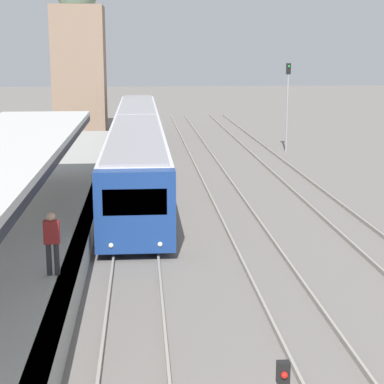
{
  "coord_description": "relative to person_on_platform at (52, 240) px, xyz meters",
  "views": [
    {
      "loc": [
        0.24,
        -7.1,
        6.56
      ],
      "look_at": [
        2.04,
        15.49,
        1.6
      ],
      "focal_mm": 60.0,
      "sensor_mm": 36.0,
      "label": 1
    }
  ],
  "objects": [
    {
      "name": "person_on_platform",
      "position": [
        0.0,
        0.0,
        0.0
      ],
      "size": [
        0.4,
        0.22,
        1.66
      ],
      "color": "#2D2D33",
      "rests_on": "station_platform"
    },
    {
      "name": "train_near",
      "position": [
        2.09,
        21.19,
        -0.18
      ],
      "size": [
        2.61,
        35.08,
        3.03
      ],
      "color": "navy",
      "rests_on": "ground_plane"
    },
    {
      "name": "signal_mast_far",
      "position": [
        12.01,
        26.05,
        1.75
      ],
      "size": [
        0.28,
        0.29,
        5.85
      ],
      "color": "gray",
      "rests_on": "ground_plane"
    },
    {
      "name": "distant_domed_building",
      "position": [
        -2.61,
        37.9,
        4.17
      ],
      "size": [
        4.15,
        4.15,
        12.68
      ],
      "color": "#89705B",
      "rests_on": "ground_plane"
    }
  ]
}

